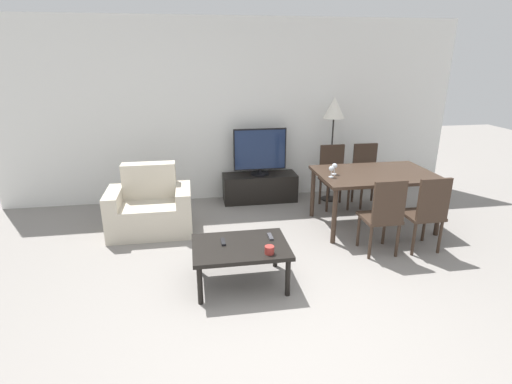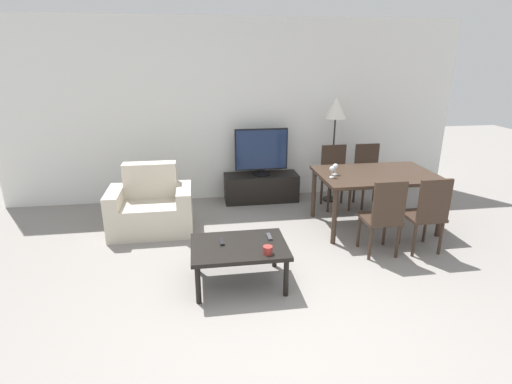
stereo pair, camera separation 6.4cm
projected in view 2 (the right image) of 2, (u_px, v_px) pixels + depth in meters
ground_plane at (281, 333)px, 3.30m from camera, size 18.00×18.00×0.00m
wall_back at (236, 112)px, 6.06m from camera, size 6.98×0.06×2.70m
armchair at (151, 208)px, 5.13m from camera, size 1.04×0.67×0.86m
tv_stand at (261, 187)px, 6.22m from camera, size 1.13×0.41×0.43m
tv at (261, 152)px, 6.03m from camera, size 0.80×0.28×0.71m
coffee_table at (239, 249)px, 3.89m from camera, size 0.93×0.67×0.42m
dining_table at (376, 179)px, 5.15m from camera, size 1.49×0.99×0.73m
dining_chair_near at (384, 215)px, 4.41m from camera, size 0.40×0.40×0.91m
dining_chair_far at (368, 172)px, 5.99m from camera, size 0.40×0.40×0.91m
dining_chair_near_right at (427, 212)px, 4.49m from camera, size 0.40×0.40×0.91m
dining_chair_far_left at (335, 174)px, 5.92m from camera, size 0.40×0.40×0.91m
floor_lamp at (336, 113)px, 5.87m from camera, size 0.32×0.32×1.59m
remote_primary at (269, 237)px, 4.03m from camera, size 0.04×0.15×0.02m
remote_secondary at (222, 242)px, 3.93m from camera, size 0.04×0.15×0.02m
cup_white_near at (268, 250)px, 3.70m from camera, size 0.09×0.09×0.08m
wine_glass_left at (335, 167)px, 5.03m from camera, size 0.07×0.07×0.15m
wine_glass_center at (332, 170)px, 4.91m from camera, size 0.07×0.07×0.15m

